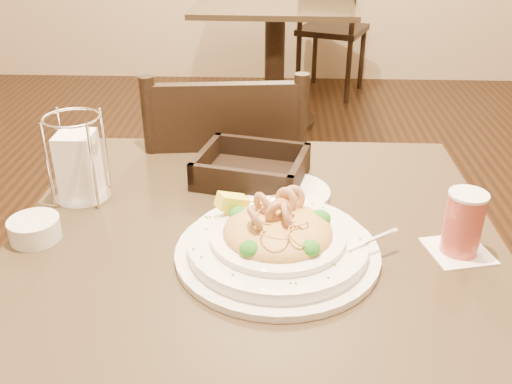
{
  "coord_description": "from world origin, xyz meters",
  "views": [
    {
      "loc": [
        0.04,
        -0.89,
        1.31
      ],
      "look_at": [
        0.0,
        0.02,
        0.82
      ],
      "focal_mm": 40.0,
      "sensor_mm": 36.0,
      "label": 1
    }
  ],
  "objects_px": {
    "side_plate": "(288,192)",
    "butter_ramekin": "(35,229)",
    "napkin_caddy": "(79,164)",
    "dining_chair_far": "(331,24)",
    "bread_basket": "(251,171)",
    "pasta_bowl": "(277,239)",
    "dining_chair_near": "(228,210)",
    "main_table": "(256,333)",
    "drink_glass": "(463,224)",
    "background_table": "(275,42)"
  },
  "relations": [
    {
      "from": "main_table",
      "to": "dining_chair_far",
      "type": "bearing_deg",
      "value": 82.99
    },
    {
      "from": "pasta_bowl",
      "to": "bread_basket",
      "type": "xyz_separation_m",
      "value": [
        -0.06,
        0.29,
        -0.01
      ]
    },
    {
      "from": "side_plate",
      "to": "bread_basket",
      "type": "bearing_deg",
      "value": 139.15
    },
    {
      "from": "napkin_caddy",
      "to": "butter_ramekin",
      "type": "relative_size",
      "value": 1.97
    },
    {
      "from": "dining_chair_near",
      "to": "drink_glass",
      "type": "height_order",
      "value": "dining_chair_near"
    },
    {
      "from": "bread_basket",
      "to": "drink_glass",
      "type": "bearing_deg",
      "value": -35.32
    },
    {
      "from": "background_table",
      "to": "dining_chair_far",
      "type": "xyz_separation_m",
      "value": [
        0.38,
        0.57,
        -0.01
      ]
    },
    {
      "from": "background_table",
      "to": "pasta_bowl",
      "type": "bearing_deg",
      "value": -89.25
    },
    {
      "from": "pasta_bowl",
      "to": "dining_chair_far",
      "type": "bearing_deg",
      "value": 83.85
    },
    {
      "from": "pasta_bowl",
      "to": "drink_glass",
      "type": "xyz_separation_m",
      "value": [
        0.32,
        0.03,
        0.02
      ]
    },
    {
      "from": "background_table",
      "to": "butter_ramekin",
      "type": "xyz_separation_m",
      "value": [
        -0.41,
        -2.56,
        0.25
      ]
    },
    {
      "from": "dining_chair_near",
      "to": "butter_ramekin",
      "type": "bearing_deg",
      "value": 55.57
    },
    {
      "from": "dining_chair_near",
      "to": "butter_ramekin",
      "type": "distance_m",
      "value": 0.68
    },
    {
      "from": "side_plate",
      "to": "butter_ramekin",
      "type": "xyz_separation_m",
      "value": [
        -0.46,
        -0.19,
        0.01
      ]
    },
    {
      "from": "dining_chair_near",
      "to": "dining_chair_far",
      "type": "bearing_deg",
      "value": -106.4
    },
    {
      "from": "side_plate",
      "to": "napkin_caddy",
      "type": "bearing_deg",
      "value": -175.92
    },
    {
      "from": "bread_basket",
      "to": "butter_ramekin",
      "type": "relative_size",
      "value": 2.86
    },
    {
      "from": "dining_chair_far",
      "to": "drink_glass",
      "type": "bearing_deg",
      "value": 110.93
    },
    {
      "from": "main_table",
      "to": "pasta_bowl",
      "type": "bearing_deg",
      "value": -57.53
    },
    {
      "from": "dining_chair_far",
      "to": "dining_chair_near",
      "type": "bearing_deg",
      "value": 100.77
    },
    {
      "from": "background_table",
      "to": "napkin_caddy",
      "type": "distance_m",
      "value": 2.45
    },
    {
      "from": "butter_ramekin",
      "to": "bread_basket",
      "type": "bearing_deg",
      "value": 34.0
    },
    {
      "from": "dining_chair_near",
      "to": "drink_glass",
      "type": "xyz_separation_m",
      "value": [
        0.46,
        -0.56,
        0.3
      ]
    },
    {
      "from": "background_table",
      "to": "pasta_bowl",
      "type": "height_order",
      "value": "pasta_bowl"
    },
    {
      "from": "drink_glass",
      "to": "napkin_caddy",
      "type": "xyz_separation_m",
      "value": [
        -0.72,
        0.17,
        0.02
      ]
    },
    {
      "from": "bread_basket",
      "to": "side_plate",
      "type": "bearing_deg",
      "value": -40.85
    },
    {
      "from": "butter_ramekin",
      "to": "background_table",
      "type": "bearing_deg",
      "value": 80.99
    },
    {
      "from": "dining_chair_near",
      "to": "napkin_caddy",
      "type": "bearing_deg",
      "value": 50.39
    },
    {
      "from": "background_table",
      "to": "pasta_bowl",
      "type": "distance_m",
      "value": 2.61
    },
    {
      "from": "side_plate",
      "to": "butter_ramekin",
      "type": "height_order",
      "value": "butter_ramekin"
    },
    {
      "from": "drink_glass",
      "to": "side_plate",
      "type": "height_order",
      "value": "drink_glass"
    },
    {
      "from": "dining_chair_far",
      "to": "butter_ramekin",
      "type": "xyz_separation_m",
      "value": [
        -0.78,
        -3.14,
        0.27
      ]
    },
    {
      "from": "bread_basket",
      "to": "side_plate",
      "type": "height_order",
      "value": "bread_basket"
    },
    {
      "from": "pasta_bowl",
      "to": "drink_glass",
      "type": "distance_m",
      "value": 0.32
    },
    {
      "from": "dining_chair_far",
      "to": "drink_glass",
      "type": "relative_size",
      "value": 7.53
    },
    {
      "from": "napkin_caddy",
      "to": "butter_ramekin",
      "type": "distance_m",
      "value": 0.17
    },
    {
      "from": "pasta_bowl",
      "to": "drink_glass",
      "type": "bearing_deg",
      "value": 4.56
    },
    {
      "from": "pasta_bowl",
      "to": "butter_ramekin",
      "type": "height_order",
      "value": "pasta_bowl"
    },
    {
      "from": "main_table",
      "to": "bread_basket",
      "type": "xyz_separation_m",
      "value": [
        -0.02,
        0.23,
        0.26
      ]
    },
    {
      "from": "background_table",
      "to": "butter_ramekin",
      "type": "relative_size",
      "value": 10.09
    },
    {
      "from": "napkin_caddy",
      "to": "dining_chair_far",
      "type": "bearing_deg",
      "value": 75.97
    },
    {
      "from": "dining_chair_far",
      "to": "butter_ramekin",
      "type": "relative_size",
      "value": 10.14
    },
    {
      "from": "bread_basket",
      "to": "butter_ramekin",
      "type": "distance_m",
      "value": 0.46
    },
    {
      "from": "dining_chair_near",
      "to": "butter_ramekin",
      "type": "height_order",
      "value": "dining_chair_near"
    },
    {
      "from": "drink_glass",
      "to": "bread_basket",
      "type": "bearing_deg",
      "value": 144.68
    },
    {
      "from": "pasta_bowl",
      "to": "napkin_caddy",
      "type": "distance_m",
      "value": 0.45
    },
    {
      "from": "napkin_caddy",
      "to": "main_table",
      "type": "bearing_deg",
      "value": -19.89
    },
    {
      "from": "pasta_bowl",
      "to": "background_table",
      "type": "bearing_deg",
      "value": 90.75
    },
    {
      "from": "background_table",
      "to": "side_plate",
      "type": "distance_m",
      "value": 2.39
    },
    {
      "from": "main_table",
      "to": "drink_glass",
      "type": "bearing_deg",
      "value": -6.07
    }
  ]
}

